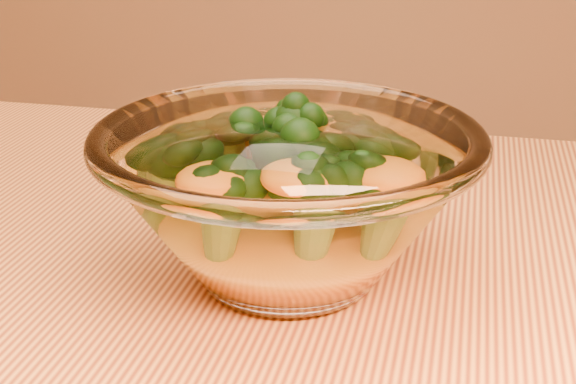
# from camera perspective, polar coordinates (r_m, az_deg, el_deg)

# --- Properties ---
(glass_bowl) EXTENTS (0.23, 0.23, 0.10)m
(glass_bowl) POSITION_cam_1_polar(r_m,az_deg,el_deg) (0.47, -0.00, -0.55)
(glass_bowl) COLOR white
(glass_bowl) RESTS_ON table
(cheese_sauce) EXTENTS (0.13, 0.13, 0.04)m
(cheese_sauce) POSITION_cam_1_polar(r_m,az_deg,el_deg) (0.48, -0.00, -2.90)
(cheese_sauce) COLOR orange
(cheese_sauce) RESTS_ON glass_bowl
(broccoli_heap) EXTENTS (0.15, 0.14, 0.07)m
(broccoli_heap) POSITION_cam_1_polar(r_m,az_deg,el_deg) (0.47, -0.33, 1.40)
(broccoli_heap) COLOR black
(broccoli_heap) RESTS_ON cheese_sauce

